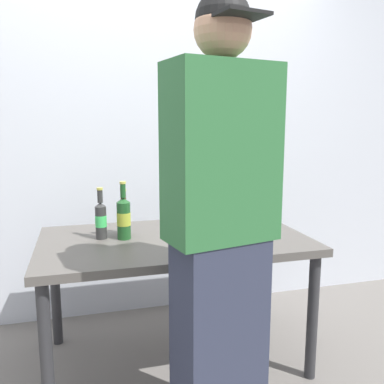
{
  "coord_description": "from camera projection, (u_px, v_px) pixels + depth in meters",
  "views": [
    {
      "loc": [
        -0.48,
        -2.13,
        1.37
      ],
      "look_at": [
        0.1,
        0.0,
        0.99
      ],
      "focal_mm": 38.04,
      "sensor_mm": 36.0,
      "label": 1
    }
  ],
  "objects": [
    {
      "name": "beer_bottle_brown",
      "position": [
        101.0,
        219.0,
        2.21
      ],
      "size": [
        0.06,
        0.06,
        0.28
      ],
      "color": "#333333",
      "rests_on": "desk"
    },
    {
      "name": "beer_bottle_amber",
      "position": [
        124.0,
        217.0,
        2.29
      ],
      "size": [
        0.07,
        0.07,
        0.26
      ],
      "color": "#472B14",
      "rests_on": "desk"
    },
    {
      "name": "desk",
      "position": [
        174.0,
        250.0,
        2.27
      ],
      "size": [
        1.46,
        0.84,
        0.74
      ],
      "color": "#56514C",
      "rests_on": "ground"
    },
    {
      "name": "back_wall",
      "position": [
        150.0,
        132.0,
        2.87
      ],
      "size": [
        6.0,
        0.1,
        2.6
      ],
      "primitive_type": "cube",
      "color": "silver",
      "rests_on": "ground"
    },
    {
      "name": "person_figure",
      "position": [
        220.0,
        230.0,
        1.62
      ],
      "size": [
        0.46,
        0.36,
        1.84
      ],
      "color": "#2D3347",
      "rests_on": "ground"
    },
    {
      "name": "beer_bottle_dark",
      "position": [
        124.0,
        217.0,
        2.21
      ],
      "size": [
        0.08,
        0.08,
        0.32
      ],
      "color": "#1E5123",
      "rests_on": "desk"
    },
    {
      "name": "ground_plane",
      "position": [
        175.0,
        358.0,
        2.38
      ],
      "size": [
        8.0,
        8.0,
        0.0
      ],
      "primitive_type": "plane",
      "color": "slate",
      "rests_on": "ground"
    },
    {
      "name": "laptop",
      "position": [
        241.0,
        217.0,
        2.5
      ],
      "size": [
        0.36,
        0.31,
        0.24
      ],
      "color": "#B7BABC",
      "rests_on": "desk"
    }
  ]
}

